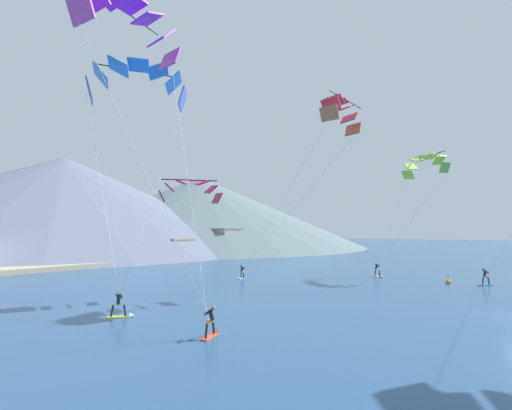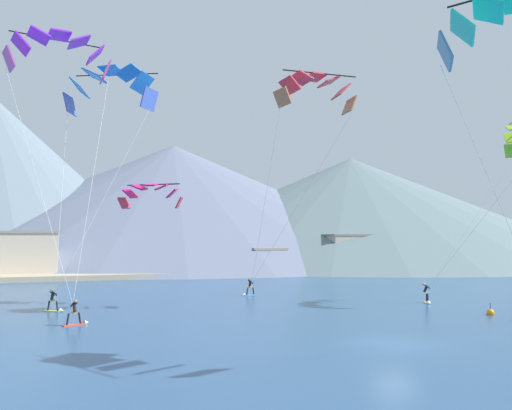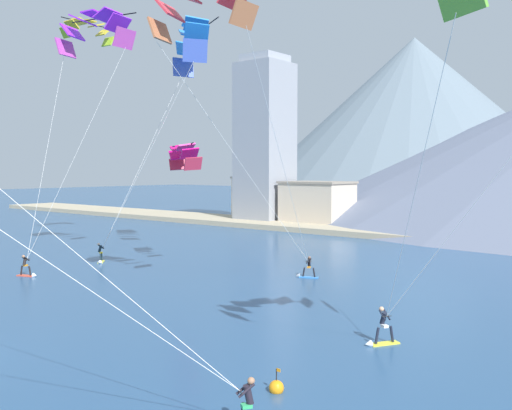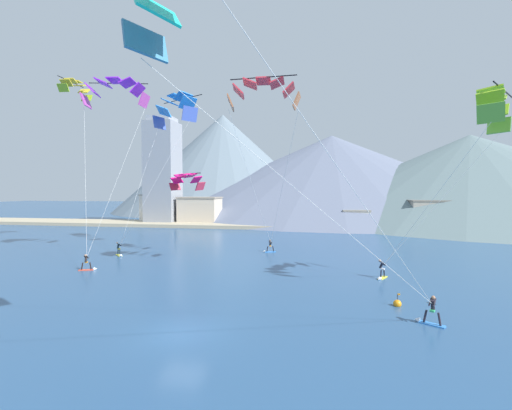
% 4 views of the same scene
% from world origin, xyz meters
% --- Properties ---
extents(kitesurfer_near_lead, '(1.77, 0.96, 1.74)m').
position_xyz_m(kitesurfer_near_lead, '(-15.17, 12.88, 0.51)').
color(kitesurfer_near_lead, '#E54C33').
rests_on(kitesurfer_near_lead, ground).
extents(kitesurfer_near_trail, '(1.24, 1.70, 1.80)m').
position_xyz_m(kitesurfer_near_trail, '(13.53, 14.43, 0.56)').
color(kitesurfer_near_trail, yellow).
rests_on(kitesurfer_near_trail, ground).
extents(kitesurfer_mid_center, '(1.55, 1.47, 1.78)m').
position_xyz_m(kitesurfer_mid_center, '(-16.28, 20.27, 0.54)').
color(kitesurfer_mid_center, yellow).
rests_on(kitesurfer_mid_center, ground).
extents(kitesurfer_far_left, '(1.69, 1.26, 1.84)m').
position_xyz_m(kitesurfer_far_left, '(14.30, 3.76, 0.57)').
color(kitesurfer_far_left, '#337FDB').
rests_on(kitesurfer_far_left, ground).
extents(kitesurfer_far_right, '(1.77, 0.99, 1.69)m').
position_xyz_m(kitesurfer_far_right, '(1.56, 25.93, 0.47)').
color(kitesurfer_far_right, '#337FDB').
rests_on(kitesurfer_far_right, ground).
extents(parafoil_kite_near_lead, '(8.00, 8.91, 20.18)m').
position_xyz_m(parafoil_kite_near_lead, '(-16.33, 20.12, 20.15)').
color(parafoil_kite_near_lead, '#B63FA6').
extents(parafoil_kite_near_trail, '(9.30, 7.24, 14.26)m').
position_xyz_m(parafoil_kite_near_trail, '(20.64, 10.53, 14.50)').
color(parafoil_kite_near_trail, '#66AE37').
extents(parafoil_kite_mid_center, '(8.92, 9.64, 19.85)m').
position_xyz_m(parafoil_kite_mid_center, '(-11.58, 26.94, 19.54)').
color(parafoil_kite_mid_center, '#3E58B9').
extents(parafoil_kite_far_right, '(6.97, 13.26, 17.23)m').
position_xyz_m(parafoil_kite_far_right, '(2.64, 13.79, 17.33)').
color(parafoil_kite_far_right, '#B1653E').
extents(parafoil_kite_distant_high_outer, '(5.48, 3.92, 2.24)m').
position_xyz_m(parafoil_kite_distant_high_outer, '(-8.52, 22.96, 9.45)').
color(parafoil_kite_distant_high_outer, '#B92942').
extents(race_marker_buoy, '(0.56, 0.56, 1.02)m').
position_xyz_m(race_marker_buoy, '(13.20, 6.84, 0.16)').
color(race_marker_buoy, orange).
rests_on(race_marker_buoy, ground).
extents(shoreline_strip, '(180.00, 10.00, 0.70)m').
position_xyz_m(shoreline_strip, '(0.00, 55.25, 0.35)').
color(shoreline_strip, tan).
rests_on(shoreline_strip, ground).
extents(shore_building_harbour_front, '(5.69, 4.56, 3.92)m').
position_xyz_m(shore_building_harbour_front, '(16.20, 56.90, 1.97)').
color(shore_building_harbour_front, beige).
rests_on(shore_building_harbour_front, ground).
extents(shore_building_quay_east, '(9.71, 4.75, 6.05)m').
position_xyz_m(shore_building_quay_east, '(31.63, 56.34, 3.04)').
color(shore_building_quay_east, '#A89E8E').
rests_on(shore_building_quay_east, ground).
extents(mountain_peak_west_ridge, '(113.22, 113.22, 24.31)m').
position_xyz_m(mountain_peak_west_ridge, '(52.62, 92.15, 12.15)').
color(mountain_peak_west_ridge, slate).
rests_on(mountain_peak_west_ridge, ground).
extents(mountain_peak_east_shoulder, '(126.17, 126.17, 27.80)m').
position_xyz_m(mountain_peak_east_shoulder, '(13.66, 109.86, 13.90)').
color(mountain_peak_east_shoulder, slate).
rests_on(mountain_peak_east_shoulder, ground).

